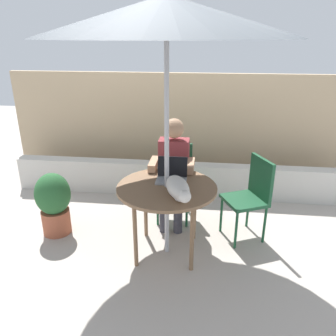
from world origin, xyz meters
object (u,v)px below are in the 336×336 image
object	(u,v)px
laptop	(172,173)
potted_plant_near_fence	(54,202)
chair_occupied	(175,175)
chair_empty	(252,192)
cat	(178,189)
patio_table	(167,193)
patio_umbrella	(167,17)
person_seated	(173,167)

from	to	relation	value
laptop	potted_plant_near_fence	distance (m)	1.38
chair_occupied	chair_empty	bearing A→B (deg)	-22.51
chair_occupied	laptop	world-z (taller)	laptop
cat	potted_plant_near_fence	size ratio (longest dim) A/B	0.88
patio_table	potted_plant_near_fence	bearing A→B (deg)	170.64
patio_umbrella	cat	size ratio (longest dim) A/B	3.78
chair_occupied	person_seated	world-z (taller)	person_seated
patio_table	cat	xyz separation A→B (m)	(0.13, -0.21, 0.15)
patio_table	patio_umbrella	bearing A→B (deg)	0.00
cat	potted_plant_near_fence	distance (m)	1.54
chair_empty	laptop	world-z (taller)	laptop
potted_plant_near_fence	patio_table	bearing A→B (deg)	-9.36
patio_table	laptop	size ratio (longest dim) A/B	3.22
person_seated	laptop	bearing A→B (deg)	-85.92
patio_umbrella	laptop	distance (m)	1.43
patio_umbrella	potted_plant_near_fence	size ratio (longest dim) A/B	3.33
chair_occupied	cat	bearing A→B (deg)	-82.37
patio_table	chair_occupied	distance (m)	0.77
cat	patio_table	bearing A→B (deg)	121.36
patio_umbrella	chair_empty	distance (m)	1.94
chair_empty	laptop	size ratio (longest dim) A/B	3.01
patio_table	patio_umbrella	size ratio (longest dim) A/B	0.41
laptop	person_seated	bearing A→B (deg)	94.08
person_seated	cat	world-z (taller)	person_seated
chair_occupied	potted_plant_near_fence	world-z (taller)	chair_occupied
patio_table	person_seated	distance (m)	0.60
patio_umbrella	person_seated	distance (m)	1.63
chair_occupied	potted_plant_near_fence	distance (m)	1.40
potted_plant_near_fence	laptop	bearing A→B (deg)	-1.43
patio_table	laptop	xyz separation A→B (m)	(0.03, 0.18, 0.13)
patio_umbrella	chair_occupied	xyz separation A→B (m)	(0.00, 0.76, -1.69)
cat	patio_umbrella	bearing A→B (deg)	121.36
patio_umbrella	laptop	world-z (taller)	patio_umbrella
person_seated	cat	bearing A→B (deg)	-80.91
patio_umbrella	chair_empty	size ratio (longest dim) A/B	2.63
patio_table	cat	size ratio (longest dim) A/B	1.53
patio_umbrella	cat	distance (m)	1.42
patio_umbrella	chair_occupied	distance (m)	1.85
patio_table	chair_empty	bearing A→B (deg)	24.81
patio_table	chair_occupied	world-z (taller)	chair_occupied
patio_table	chair_empty	xyz separation A→B (m)	(0.87, 0.40, -0.14)
cat	potted_plant_near_fence	world-z (taller)	cat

